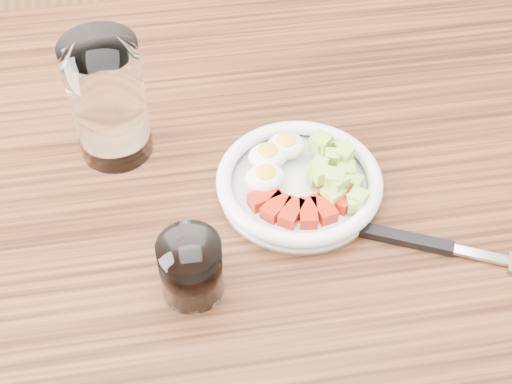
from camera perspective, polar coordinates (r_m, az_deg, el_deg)
dining_table at (r=0.88m, az=0.75°, el=-6.06°), size 1.50×0.90×0.77m
bowl at (r=0.81m, az=3.52°, el=0.90°), size 0.19×0.19×0.05m
fork at (r=0.79m, az=13.85°, el=-4.11°), size 0.21×0.11×0.01m
water_glass at (r=0.83m, az=-11.75°, el=7.20°), size 0.09×0.09×0.15m
coffee_glass at (r=0.71m, az=-5.23°, el=-6.08°), size 0.06×0.06×0.07m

